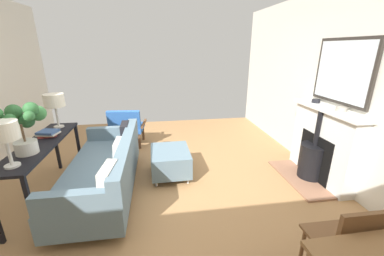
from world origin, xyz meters
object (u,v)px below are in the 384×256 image
(fireplace, at_px, (320,149))
(table_lamp_near_end, at_px, (54,101))
(book_stack, at_px, (48,133))
(armchair_accent, at_px, (127,126))
(console_table, at_px, (42,150))
(mantel_bowl_near, at_px, (316,101))
(mantel_bowl_far, at_px, (341,109))
(potted_plant, at_px, (24,123))
(ottoman, at_px, (170,160))
(table_lamp_far_end, at_px, (3,132))
(dining_chair_near_fireplace, at_px, (346,243))
(sofa, at_px, (106,170))

(fireplace, bearing_deg, table_lamp_near_end, -11.02)
(fireplace, bearing_deg, book_stack, -5.32)
(table_lamp_near_end, bearing_deg, armchair_accent, -131.42)
(console_table, xyz_separation_m, table_lamp_near_end, (-0.00, -0.62, 0.48))
(mantel_bowl_near, bearing_deg, mantel_bowl_far, 90.00)
(potted_plant, bearing_deg, fireplace, -177.86)
(mantel_bowl_near, xyz_separation_m, book_stack, (3.78, -0.05, -0.32))
(armchair_accent, bearing_deg, potted_plant, 65.39)
(ottoman, xyz_separation_m, armchair_accent, (0.76, -1.27, 0.18))
(mantel_bowl_near, xyz_separation_m, mantel_bowl_far, (0.00, 0.51, 0.00))
(ottoman, bearing_deg, book_stack, 2.29)
(armchair_accent, relative_size, book_stack, 2.86)
(fireplace, relative_size, mantel_bowl_far, 9.33)
(ottoman, bearing_deg, table_lamp_near_end, -11.22)
(armchair_accent, bearing_deg, book_stack, 57.88)
(mantel_bowl_far, bearing_deg, armchair_accent, -32.74)
(mantel_bowl_far, height_order, ottoman, mantel_bowl_far)
(console_table, height_order, book_stack, book_stack)
(armchair_accent, distance_m, console_table, 1.80)
(mantel_bowl_near, distance_m, potted_plant, 3.81)
(ottoman, xyz_separation_m, console_table, (1.60, 0.30, 0.42))
(ottoman, relative_size, armchair_accent, 0.91)
(fireplace, distance_m, console_table, 3.76)
(potted_plant, bearing_deg, mantel_bowl_near, -173.37)
(fireplace, relative_size, table_lamp_far_end, 2.73)
(ottoman, xyz_separation_m, book_stack, (1.60, 0.06, 0.55))
(mantel_bowl_near, bearing_deg, ottoman, -3.01)
(ottoman, distance_m, dining_chair_near_fireplace, 2.38)
(table_lamp_far_end, distance_m, potted_plant, 0.36)
(table_lamp_near_end, relative_size, book_stack, 1.82)
(armchair_accent, bearing_deg, fireplace, 149.97)
(mantel_bowl_far, bearing_deg, book_stack, -8.39)
(mantel_bowl_near, distance_m, table_lamp_near_end, 3.81)
(fireplace, bearing_deg, potted_plant, 2.14)
(ottoman, distance_m, book_stack, 1.69)
(fireplace, bearing_deg, dining_chair_near_fireplace, 59.05)
(table_lamp_near_end, bearing_deg, mantel_bowl_far, 166.06)
(mantel_bowl_near, bearing_deg, table_lamp_near_end, -6.52)
(fireplace, xyz_separation_m, mantel_bowl_near, (-0.03, -0.30, 0.64))
(fireplace, xyz_separation_m, table_lamp_near_end, (3.76, -0.73, 0.67))
(fireplace, height_order, dining_chair_near_fireplace, fireplace)
(console_table, xyz_separation_m, book_stack, (-0.00, -0.23, 0.13))
(fireplace, relative_size, console_table, 0.77)
(sofa, bearing_deg, armchair_accent, -94.19)
(mantel_bowl_far, distance_m, table_lamp_near_end, 3.90)
(sofa, bearing_deg, ottoman, -161.17)
(potted_plant, bearing_deg, console_table, -88.88)
(dining_chair_near_fireplace, bearing_deg, book_stack, -35.91)
(book_stack, bearing_deg, armchair_accent, -122.12)
(potted_plant, distance_m, book_stack, 0.57)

